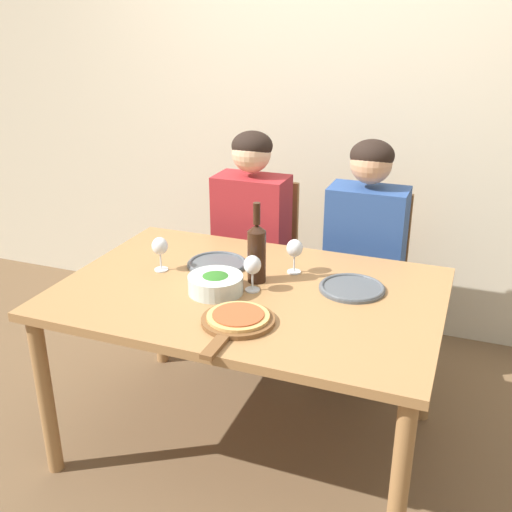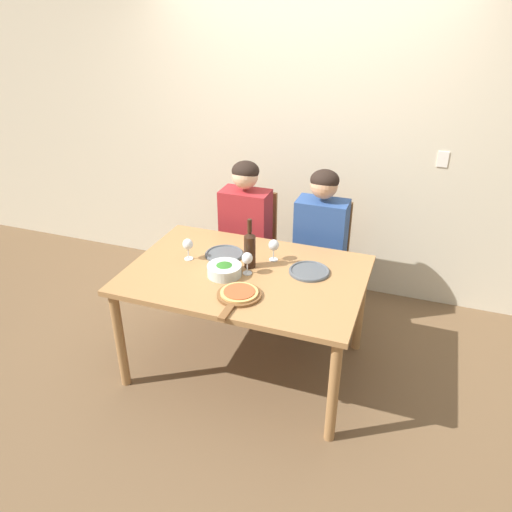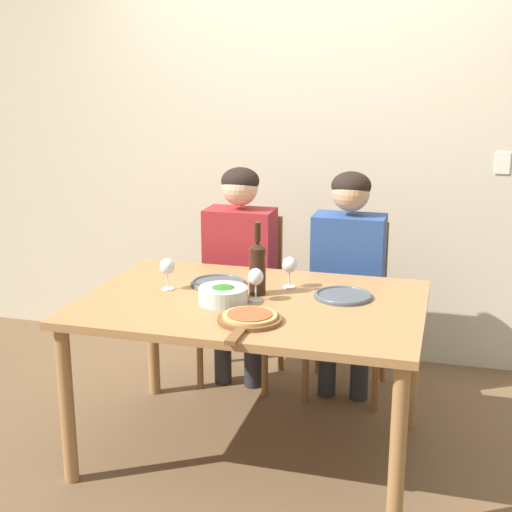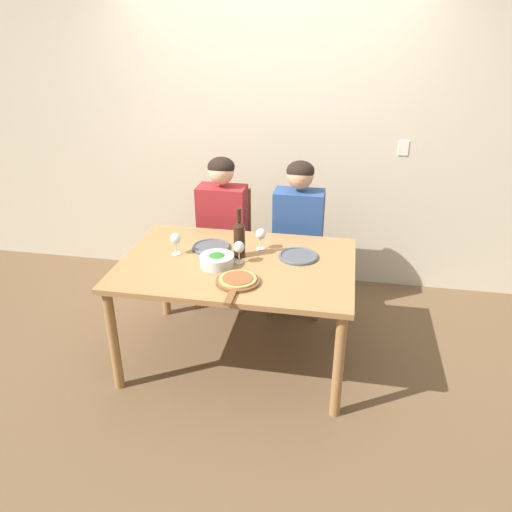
% 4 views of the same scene
% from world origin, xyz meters
% --- Properties ---
extents(ground_plane, '(40.00, 40.00, 0.00)m').
position_xyz_m(ground_plane, '(0.00, 0.00, 0.00)').
color(ground_plane, brown).
extents(back_wall, '(10.00, 0.06, 2.70)m').
position_xyz_m(back_wall, '(0.00, 1.34, 1.35)').
color(back_wall, beige).
rests_on(back_wall, ground).
extents(dining_table, '(1.53, 1.04, 0.76)m').
position_xyz_m(dining_table, '(0.00, 0.00, 0.68)').
color(dining_table, '#9E7042').
rests_on(dining_table, ground).
extents(chair_left, '(0.42, 0.42, 0.94)m').
position_xyz_m(chair_left, '(-0.29, 0.85, 0.52)').
color(chair_left, brown).
rests_on(chair_left, ground).
extents(chair_right, '(0.42, 0.42, 0.94)m').
position_xyz_m(chair_right, '(0.32, 0.85, 0.52)').
color(chair_right, brown).
rests_on(chair_right, ground).
extents(person_woman, '(0.47, 0.51, 1.25)m').
position_xyz_m(person_woman, '(-0.29, 0.74, 0.76)').
color(person_woman, '#28282D').
rests_on(person_woman, ground).
extents(person_man, '(0.47, 0.51, 1.25)m').
position_xyz_m(person_man, '(0.32, 0.74, 0.76)').
color(person_man, '#28282D').
rests_on(person_man, ground).
extents(wine_bottle, '(0.08, 0.08, 0.34)m').
position_xyz_m(wine_bottle, '(-0.00, 0.08, 0.89)').
color(wine_bottle, black).
rests_on(wine_bottle, dining_table).
extents(broccoli_bowl, '(0.22, 0.22, 0.08)m').
position_xyz_m(broccoli_bowl, '(-0.11, -0.08, 0.80)').
color(broccoli_bowl, silver).
rests_on(broccoli_bowl, dining_table).
extents(dinner_plate_left, '(0.27, 0.27, 0.02)m').
position_xyz_m(dinner_plate_left, '(-0.22, 0.17, 0.77)').
color(dinner_plate_left, '#4C5156').
rests_on(dinner_plate_left, dining_table).
extents(dinner_plate_right, '(0.27, 0.27, 0.02)m').
position_xyz_m(dinner_plate_right, '(0.39, 0.14, 0.77)').
color(dinner_plate_right, '#4C5156').
rests_on(dinner_plate_right, dining_table).
extents(pizza_on_board, '(0.27, 0.41, 0.04)m').
position_xyz_m(pizza_on_board, '(0.07, -0.29, 0.78)').
color(pizza_on_board, brown).
rests_on(pizza_on_board, dining_table).
extents(wine_glass_left, '(0.07, 0.07, 0.15)m').
position_xyz_m(wine_glass_left, '(-0.43, 0.04, 0.86)').
color(wine_glass_left, silver).
rests_on(wine_glass_left, dining_table).
extents(wine_glass_right, '(0.07, 0.07, 0.15)m').
position_xyz_m(wine_glass_right, '(0.12, 0.22, 0.86)').
color(wine_glass_right, silver).
rests_on(wine_glass_right, dining_table).
extents(wine_glass_centre, '(0.07, 0.07, 0.15)m').
position_xyz_m(wine_glass_centre, '(0.02, -0.01, 0.86)').
color(wine_glass_centre, silver).
rests_on(wine_glass_centre, dining_table).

